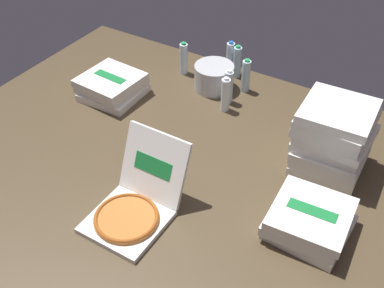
# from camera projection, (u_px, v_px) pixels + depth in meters

# --- Properties ---
(ground_plane) EXTENTS (3.20, 2.40, 0.02)m
(ground_plane) POSITION_uv_depth(u_px,v_px,m) (185.00, 175.00, 2.73)
(ground_plane) COLOR #4C3D28
(open_pizza_box) EXTENTS (0.37, 0.53, 0.37)m
(open_pizza_box) POSITION_uv_depth(u_px,v_px,m) (135.00, 204.00, 2.44)
(open_pizza_box) COLOR white
(open_pizza_box) RESTS_ON ground_plane
(pizza_stack_center_far) EXTENTS (0.40, 0.40, 0.41)m
(pizza_stack_center_far) POSITION_uv_depth(u_px,v_px,m) (333.00, 138.00, 2.64)
(pizza_stack_center_far) COLOR white
(pizza_stack_center_far) RESTS_ON ground_plane
(pizza_stack_right_near) EXTENTS (0.40, 0.40, 0.16)m
(pizza_stack_right_near) POSITION_uv_depth(u_px,v_px,m) (309.00, 221.00, 2.35)
(pizza_stack_right_near) COLOR white
(pizza_stack_right_near) RESTS_ON ground_plane
(pizza_stack_right_mid) EXTENTS (0.40, 0.41, 0.16)m
(pizza_stack_right_mid) POSITION_uv_depth(u_px,v_px,m) (112.00, 86.00, 3.27)
(pizza_stack_right_mid) COLOR white
(pizza_stack_right_mid) RESTS_ON ground_plane
(ice_bucket) EXTENTS (0.27, 0.27, 0.18)m
(ice_bucket) POSITION_uv_depth(u_px,v_px,m) (214.00, 77.00, 3.34)
(ice_bucket) COLOR #B7BABF
(ice_bucket) RESTS_ON ground_plane
(water_bottle_0) EXTENTS (0.06, 0.06, 0.25)m
(water_bottle_0) POSITION_uv_depth(u_px,v_px,m) (237.00, 62.00, 3.44)
(water_bottle_0) COLOR silver
(water_bottle_0) RESTS_ON ground_plane
(water_bottle_1) EXTENTS (0.06, 0.06, 0.25)m
(water_bottle_1) POSITION_uv_depth(u_px,v_px,m) (225.00, 95.00, 3.12)
(water_bottle_1) COLOR white
(water_bottle_1) RESTS_ON ground_plane
(water_bottle_2) EXTENTS (0.06, 0.06, 0.25)m
(water_bottle_2) POSITION_uv_depth(u_px,v_px,m) (184.00, 59.00, 3.48)
(water_bottle_2) COLOR silver
(water_bottle_2) RESTS_ON ground_plane
(water_bottle_3) EXTENTS (0.06, 0.06, 0.25)m
(water_bottle_3) POSITION_uv_depth(u_px,v_px,m) (229.00, 87.00, 3.19)
(water_bottle_3) COLOR silver
(water_bottle_3) RESTS_ON ground_plane
(water_bottle_4) EXTENTS (0.06, 0.06, 0.25)m
(water_bottle_4) POSITION_uv_depth(u_px,v_px,m) (246.00, 76.00, 3.30)
(water_bottle_4) COLOR silver
(water_bottle_4) RESTS_ON ground_plane
(water_bottle_5) EXTENTS (0.06, 0.06, 0.25)m
(water_bottle_5) POSITION_uv_depth(u_px,v_px,m) (230.00, 58.00, 3.49)
(water_bottle_5) COLOR silver
(water_bottle_5) RESTS_ON ground_plane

